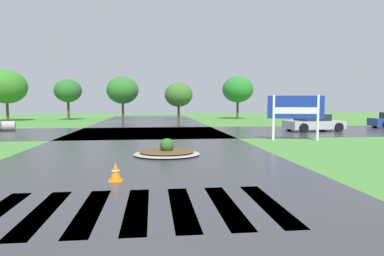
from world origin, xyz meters
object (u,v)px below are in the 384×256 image
Objects in this scene: estate_billboard at (296,109)px; median_island at (167,152)px; car_dark_suv at (313,123)px; traffic_cone at (116,172)px.

estate_billboard is 1.14× the size of median_island.
estate_billboard is 8.72m from median_island.
car_dark_suv is (3.81, 5.62, -1.12)m from estate_billboard.
estate_billboard is 0.70× the size of car_dark_suv.
traffic_cone is (-12.64, -14.46, -0.35)m from car_dark_suv.
estate_billboard is 12.58m from traffic_cone.
car_dark_suv is (11.09, 10.15, 0.46)m from median_island.
median_island is at bearing -143.92° from car_dark_suv.
estate_billboard is 6.88m from car_dark_suv.
estate_billboard is at bearing 45.01° from traffic_cone.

